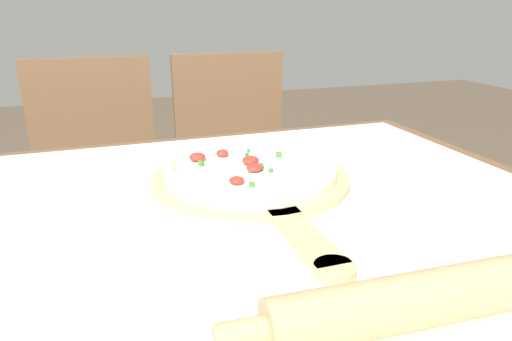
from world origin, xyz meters
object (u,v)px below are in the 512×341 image
at_px(pizza, 250,168).
at_px(rolling_pin, 444,295).
at_px(chair_left, 99,182).
at_px(pizza_peel, 254,182).
at_px(chair_right, 236,167).

distance_m(pizza, rolling_pin, 0.42).
distance_m(rolling_pin, chair_left, 1.21).
xyz_separation_m(rolling_pin, chair_left, (-0.33, 1.13, -0.26)).
xyz_separation_m(pizza_peel, pizza, (-0.00, 0.02, 0.02)).
relative_size(rolling_pin, chair_left, 0.50).
relative_size(pizza, chair_right, 0.33).
bearing_deg(rolling_pin, chair_left, 106.46).
distance_m(pizza, chair_right, 0.78).
bearing_deg(pizza, rolling_pin, -81.41).
relative_size(pizza_peel, rolling_pin, 1.13).
bearing_deg(pizza_peel, rolling_pin, -81.06).
xyz_separation_m(pizza_peel, chair_right, (0.18, 0.74, -0.24)).
relative_size(pizza, chair_left, 0.33).
bearing_deg(pizza_peel, pizza, 91.35).
bearing_deg(chair_left, pizza, -68.16).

